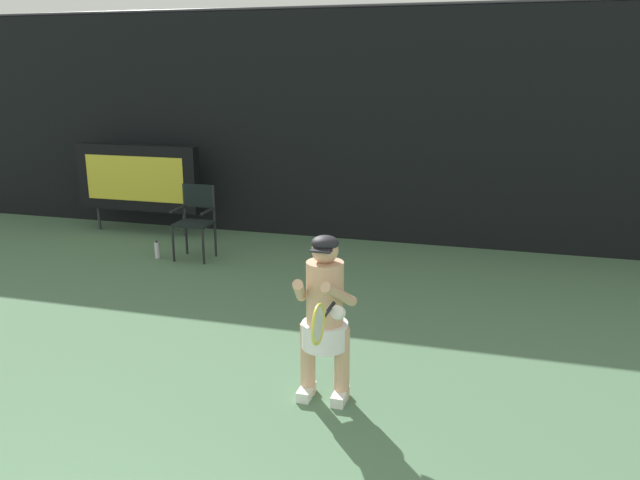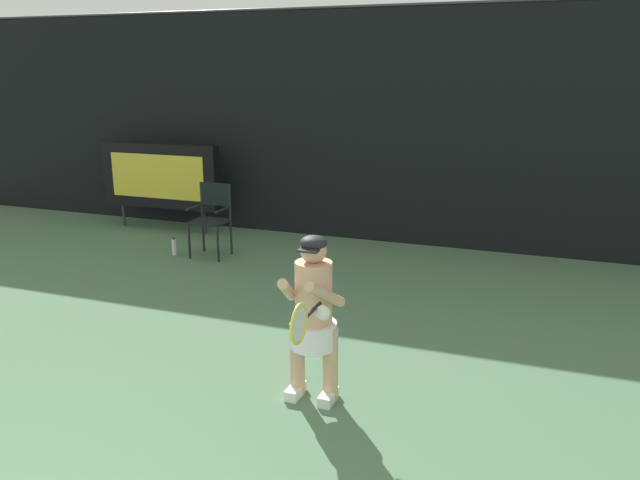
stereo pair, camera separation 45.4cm
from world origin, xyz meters
TOP-DOWN VIEW (x-y plane):
  - backdrop_screen at (0.00, 8.50)m, footprint 18.00×0.12m
  - scoreboard at (-3.56, 7.87)m, footprint 2.20×0.21m
  - umpire_chair at (-1.96, 6.79)m, footprint 0.52×0.44m
  - water_bottle at (-2.52, 6.61)m, footprint 0.07×0.07m
  - tennis_player at (0.96, 3.35)m, footprint 0.53×0.61m
  - tennis_racket at (1.08, 2.76)m, footprint 0.03×0.60m

SIDE VIEW (x-z plane):
  - water_bottle at x=-2.52m, z-range -0.01..0.26m
  - umpire_chair at x=-1.96m, z-range 0.08..1.16m
  - tennis_player at x=0.96m, z-range 0.05..1.49m
  - tennis_racket at x=1.08m, z-range 0.78..1.09m
  - scoreboard at x=-3.56m, z-range 0.20..1.70m
  - backdrop_screen at x=0.00m, z-range -0.02..3.64m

